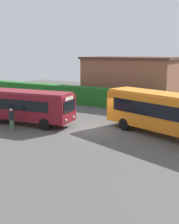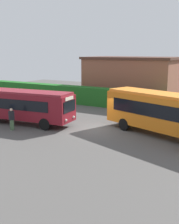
# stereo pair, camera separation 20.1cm
# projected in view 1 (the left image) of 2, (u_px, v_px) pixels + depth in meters

# --- Properties ---
(ground_plane) EXTENTS (64.00, 64.00, 0.00)m
(ground_plane) POSITION_uv_depth(u_px,v_px,m) (94.00, 129.00, 24.30)
(ground_plane) COLOR #514F4C
(bus_maroon) EXTENTS (9.25, 3.48, 2.98)m
(bus_maroon) POSITION_uv_depth(u_px,v_px,m) (25.00, 105.00, 25.61)
(bus_maroon) COLOR maroon
(bus_maroon) RESTS_ON ground_plane
(bus_orange) EXTENTS (10.42, 5.56, 3.28)m
(bus_orange) POSITION_uv_depth(u_px,v_px,m) (166.00, 112.00, 21.87)
(bus_orange) COLOR orange
(bus_orange) RESTS_ON ground_plane
(person_center) EXTENTS (0.42, 0.49, 1.82)m
(person_center) POSITION_uv_depth(u_px,v_px,m) (11.00, 119.00, 23.69)
(person_center) COLOR #4C6B47
(person_center) RESTS_ON ground_plane
(person_right) EXTENTS (0.29, 0.42, 1.92)m
(person_right) POSITION_uv_depth(u_px,v_px,m) (151.00, 114.00, 25.16)
(person_right) COLOR black
(person_right) RESTS_ON ground_plane
(hedge_row) EXTENTS (44.00, 1.55, 2.14)m
(hedge_row) POSITION_uv_depth(u_px,v_px,m) (136.00, 100.00, 32.07)
(hedge_row) COLOR #1F6320
(hedge_row) RESTS_ON ground_plane
(depot_building) EXTENTS (11.81, 7.31, 5.68)m
(depot_building) POSITION_uv_depth(u_px,v_px,m) (131.00, 79.00, 37.98)
(depot_building) COLOR brown
(depot_building) RESTS_ON ground_plane
(traffic_cone) EXTENTS (0.36, 0.36, 0.60)m
(traffic_cone) POSITION_uv_depth(u_px,v_px,m) (21.00, 104.00, 34.25)
(traffic_cone) COLOR orange
(traffic_cone) RESTS_ON ground_plane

